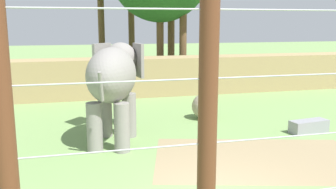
{
  "coord_description": "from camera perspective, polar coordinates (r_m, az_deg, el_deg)",
  "views": [
    {
      "loc": [
        -2.97,
        -6.96,
        3.81
      ],
      "look_at": [
        0.06,
        5.12,
        1.4
      ],
      "focal_mm": 39.97,
      "sensor_mm": 36.0,
      "label": 1
    }
  ],
  "objects": [
    {
      "name": "dirt_patch",
      "position": [
        11.06,
        13.5,
        -9.49
      ],
      "size": [
        6.52,
        4.98,
        0.01
      ],
      "primitive_type": "cube",
      "rotation": [
        0.0,
        0.0,
        -0.26
      ],
      "color": "#937F5B",
      "rests_on": "ground"
    },
    {
      "name": "embankment_wall",
      "position": [
        19.79,
        -5.29,
        2.71
      ],
      "size": [
        36.0,
        1.8,
        1.99
      ],
      "primitive_type": "cube",
      "color": "tan",
      "rests_on": "ground"
    },
    {
      "name": "elephant",
      "position": [
        12.04,
        -8.28,
        2.52
      ],
      "size": [
        2.31,
        4.09,
        3.12
      ],
      "color": "gray",
      "rests_on": "ground"
    },
    {
      "name": "enrichment_ball",
      "position": [
        15.0,
        5.62,
        -1.79
      ],
      "size": [
        1.03,
        1.03,
        1.03
      ],
      "primitive_type": "sphere",
      "color": "gray",
      "rests_on": "ground"
    },
    {
      "name": "cable_fence",
      "position": [
        5.39,
        20.73,
        -8.64
      ],
      "size": [
        8.48,
        0.24,
        4.12
      ],
      "color": "brown",
      "rests_on": "ground"
    },
    {
      "name": "feed_trough",
      "position": [
        14.07,
        20.68,
        -4.56
      ],
      "size": [
        1.45,
        0.68,
        0.44
      ],
      "color": "gray",
      "rests_on": "ground"
    }
  ]
}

